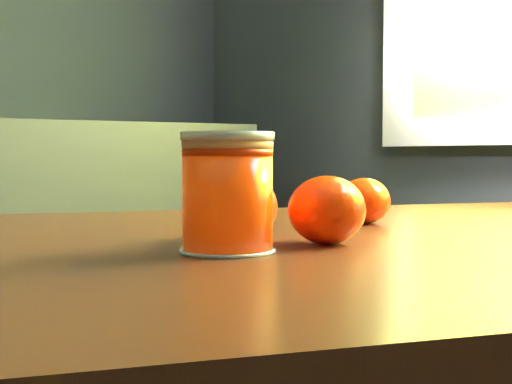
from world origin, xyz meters
TOP-DOWN VIEW (x-y plane):
  - table at (1.01, 0.08)m, footprint 1.12×0.89m
  - juice_glass at (0.90, 0.03)m, footprint 0.07×0.07m
  - orange_front at (0.94, 0.08)m, footprint 0.08×0.08m
  - orange_back at (1.13, 0.15)m, footprint 0.07×0.07m
  - orange_extra at (1.00, 0.03)m, footprint 0.07×0.07m

SIDE VIEW (x-z plane):
  - table at x=1.01m, z-range 0.28..1.02m
  - orange_back at x=1.13m, z-range 0.75..0.80m
  - orange_extra at x=1.00m, z-range 0.75..0.80m
  - orange_front at x=0.94m, z-range 0.75..0.81m
  - juice_glass at x=0.90m, z-range 0.75..0.84m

